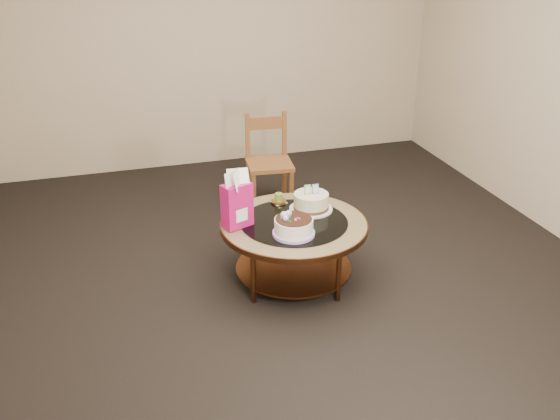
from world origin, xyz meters
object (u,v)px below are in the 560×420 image
object	(u,v)px
coffee_table	(294,232)
decorated_cake	(293,227)
gift_bag	(237,199)
dining_chair	(269,161)
cream_cake	(311,202)

from	to	relation	value
coffee_table	decorated_cake	bearing A→B (deg)	-109.35
decorated_cake	gift_bag	xyz separation A→B (m)	(-0.32, 0.23, 0.14)
dining_chair	gift_bag	bearing A→B (deg)	-108.45
cream_cake	dining_chair	world-z (taller)	dining_chair
decorated_cake	cream_cake	bearing A→B (deg)	54.00
cream_cake	dining_chair	distance (m)	1.12
cream_cake	dining_chair	xyz separation A→B (m)	(0.00, 1.11, -0.10)
coffee_table	gift_bag	size ratio (longest dim) A/B	2.59
decorated_cake	cream_cake	distance (m)	0.40
decorated_cake	dining_chair	world-z (taller)	dining_chair
dining_chair	coffee_table	bearing A→B (deg)	-91.52
gift_bag	dining_chair	xyz separation A→B (m)	(0.56, 1.21, -0.23)
coffee_table	decorated_cake	distance (m)	0.23
cream_cake	gift_bag	size ratio (longest dim) A/B	0.78
decorated_cake	dining_chair	size ratio (longest dim) A/B	0.34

